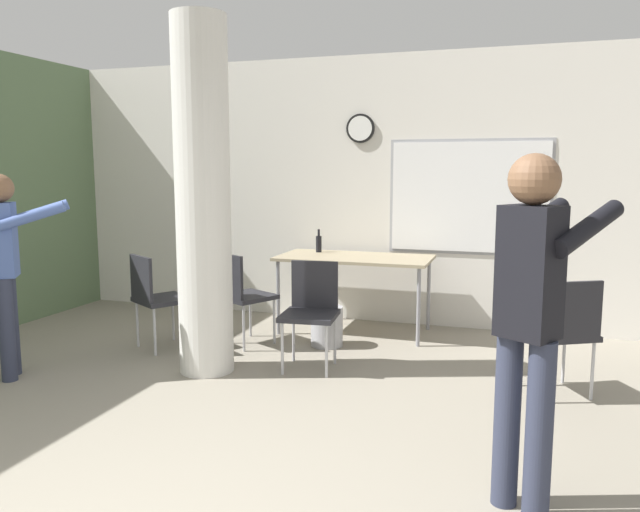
{
  "coord_description": "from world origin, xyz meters",
  "views": [
    {
      "loc": [
        1.56,
        -1.44,
        1.64
      ],
      "look_at": [
        0.24,
        2.62,
        1.04
      ],
      "focal_mm": 35.0,
      "sensor_mm": 36.0,
      "label": 1
    }
  ],
  "objects_px": {
    "chair_table_left": "(240,291)",
    "chair_mid_room": "(563,328)",
    "chair_near_pillar": "(156,294)",
    "person_watching_back": "(7,260)",
    "folding_table": "(355,262)",
    "chair_table_front": "(311,306)",
    "person_playing_side": "(532,306)",
    "bottle_on_table": "(319,243)"
  },
  "relations": [
    {
      "from": "chair_table_left",
      "to": "folding_table",
      "type": "bearing_deg",
      "value": 41.75
    },
    {
      "from": "chair_table_left",
      "to": "chair_table_front",
      "type": "bearing_deg",
      "value": -25.54
    },
    {
      "from": "chair_near_pillar",
      "to": "person_watching_back",
      "type": "height_order",
      "value": "person_watching_back"
    },
    {
      "from": "folding_table",
      "to": "chair_mid_room",
      "type": "distance_m",
      "value": 2.28
    },
    {
      "from": "chair_table_front",
      "to": "person_watching_back",
      "type": "bearing_deg",
      "value": -155.43
    },
    {
      "from": "chair_table_front",
      "to": "person_watching_back",
      "type": "height_order",
      "value": "person_watching_back"
    },
    {
      "from": "folding_table",
      "to": "chair_table_front",
      "type": "bearing_deg",
      "value": -92.69
    },
    {
      "from": "chair_table_front",
      "to": "person_playing_side",
      "type": "bearing_deg",
      "value": -46.25
    },
    {
      "from": "chair_table_front",
      "to": "chair_mid_room",
      "type": "distance_m",
      "value": 1.94
    },
    {
      "from": "chair_mid_room",
      "to": "person_playing_side",
      "type": "xyz_separation_m",
      "value": [
        -0.25,
        -1.66,
        0.5
      ]
    },
    {
      "from": "chair_table_front",
      "to": "chair_mid_room",
      "type": "relative_size",
      "value": 1.0
    },
    {
      "from": "chair_mid_room",
      "to": "chair_near_pillar",
      "type": "bearing_deg",
      "value": 177.71
    },
    {
      "from": "bottle_on_table",
      "to": "chair_near_pillar",
      "type": "bearing_deg",
      "value": -130.11
    },
    {
      "from": "chair_mid_room",
      "to": "chair_table_front",
      "type": "bearing_deg",
      "value": 177.23
    },
    {
      "from": "chair_mid_room",
      "to": "chair_near_pillar",
      "type": "distance_m",
      "value": 3.44
    },
    {
      "from": "bottle_on_table",
      "to": "chair_mid_room",
      "type": "bearing_deg",
      "value": -32.26
    },
    {
      "from": "folding_table",
      "to": "person_playing_side",
      "type": "distance_m",
      "value": 3.37
    },
    {
      "from": "person_watching_back",
      "to": "chair_table_front",
      "type": "bearing_deg",
      "value": 24.57
    },
    {
      "from": "folding_table",
      "to": "chair_mid_room",
      "type": "xyz_separation_m",
      "value": [
        1.88,
        -1.28,
        -0.21
      ]
    },
    {
      "from": "chair_table_front",
      "to": "person_watching_back",
      "type": "xyz_separation_m",
      "value": [
        -2.14,
        -0.98,
        0.43
      ]
    },
    {
      "from": "folding_table",
      "to": "person_watching_back",
      "type": "distance_m",
      "value": 3.09
    },
    {
      "from": "person_playing_side",
      "to": "person_watching_back",
      "type": "bearing_deg",
      "value": 168.51
    },
    {
      "from": "folding_table",
      "to": "chair_near_pillar",
      "type": "distance_m",
      "value": 1.94
    },
    {
      "from": "folding_table",
      "to": "chair_near_pillar",
      "type": "height_order",
      "value": "chair_near_pillar"
    },
    {
      "from": "chair_table_left",
      "to": "chair_mid_room",
      "type": "distance_m",
      "value": 2.81
    },
    {
      "from": "chair_table_left",
      "to": "chair_near_pillar",
      "type": "xyz_separation_m",
      "value": [
        -0.68,
        -0.35,
        0.0
      ]
    },
    {
      "from": "person_watching_back",
      "to": "chair_mid_room",
      "type": "bearing_deg",
      "value": 12.26
    },
    {
      "from": "chair_table_front",
      "to": "person_playing_side",
      "type": "relative_size",
      "value": 0.51
    },
    {
      "from": "bottle_on_table",
      "to": "chair_table_front",
      "type": "bearing_deg",
      "value": -74.37
    },
    {
      "from": "folding_table",
      "to": "bottle_on_table",
      "type": "xyz_separation_m",
      "value": [
        -0.44,
        0.19,
        0.15
      ]
    },
    {
      "from": "chair_mid_room",
      "to": "chair_near_pillar",
      "type": "height_order",
      "value": "same"
    },
    {
      "from": "chair_near_pillar",
      "to": "person_playing_side",
      "type": "bearing_deg",
      "value": -29.51
    },
    {
      "from": "chair_mid_room",
      "to": "bottle_on_table",
      "type": "bearing_deg",
      "value": 147.74
    },
    {
      "from": "chair_table_front",
      "to": "chair_table_left",
      "type": "distance_m",
      "value": 0.92
    },
    {
      "from": "chair_table_left",
      "to": "chair_near_pillar",
      "type": "bearing_deg",
      "value": -152.54
    },
    {
      "from": "folding_table",
      "to": "person_playing_side",
      "type": "bearing_deg",
      "value": -61.03
    },
    {
      "from": "bottle_on_table",
      "to": "chair_mid_room",
      "type": "height_order",
      "value": "bottle_on_table"
    },
    {
      "from": "chair_near_pillar",
      "to": "person_watching_back",
      "type": "distance_m",
      "value": 1.28
    },
    {
      "from": "person_watching_back",
      "to": "chair_table_left",
      "type": "bearing_deg",
      "value": 46.21
    },
    {
      "from": "bottle_on_table",
      "to": "folding_table",
      "type": "bearing_deg",
      "value": -23.3
    },
    {
      "from": "chair_table_left",
      "to": "chair_mid_room",
      "type": "bearing_deg",
      "value": -10.03
    },
    {
      "from": "chair_mid_room",
      "to": "chair_near_pillar",
      "type": "xyz_separation_m",
      "value": [
        -3.44,
        0.14,
        0.0
      ]
    }
  ]
}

